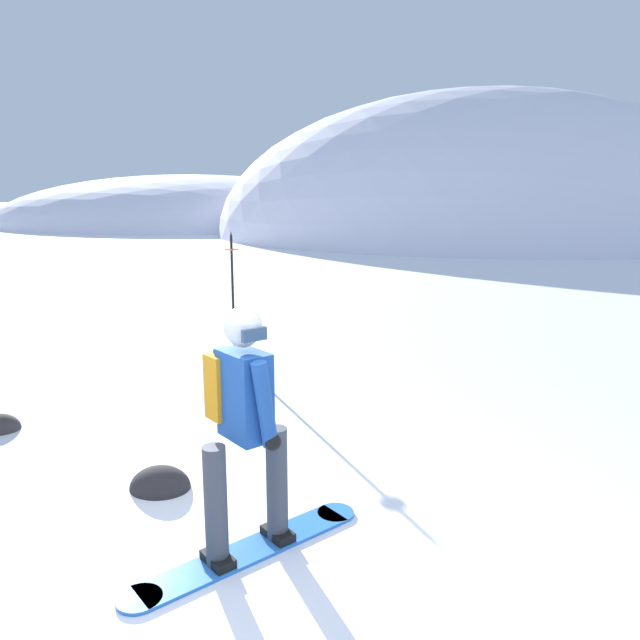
# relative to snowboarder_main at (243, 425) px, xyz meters

# --- Properties ---
(ground_plane) EXTENTS (300.00, 300.00, 0.00)m
(ground_plane) POSITION_rel_snowboarder_main_xyz_m (-0.09, -0.41, -0.92)
(ground_plane) COLOR white
(ridge_peak_main) EXTENTS (30.19, 27.17, 16.20)m
(ridge_peak_main) POSITION_rel_snowboarder_main_xyz_m (3.53, 33.19, -0.92)
(ridge_peak_main) COLOR white
(ridge_peak_main) RESTS_ON ground
(ridge_peak_far) EXTENTS (31.24, 28.12, 7.85)m
(ridge_peak_far) POSITION_rel_snowboarder_main_xyz_m (-18.26, 43.32, -0.92)
(ridge_peak_far) COLOR white
(ridge_peak_far) RESTS_ON ground
(snowboarder_main) EXTENTS (1.29, 1.47, 1.71)m
(snowboarder_main) POSITION_rel_snowboarder_main_xyz_m (0.00, 0.00, 0.00)
(snowboarder_main) COLOR blue
(snowboarder_main) RESTS_ON ground
(piste_marker_near) EXTENTS (0.20, 0.20, 1.88)m
(piste_marker_near) POSITION_rel_snowboarder_main_xyz_m (-1.66, 4.69, 0.16)
(piste_marker_near) COLOR black
(piste_marker_near) RESTS_ON ground
(rock_mid) EXTENTS (0.51, 0.44, 0.36)m
(rock_mid) POSITION_rel_snowboarder_main_xyz_m (-0.98, 0.73, -0.92)
(rock_mid) COLOR #282628
(rock_mid) RESTS_ON ground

